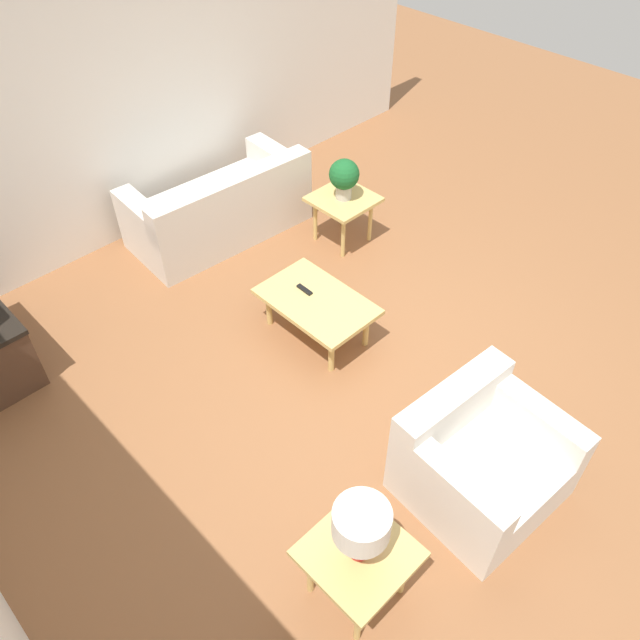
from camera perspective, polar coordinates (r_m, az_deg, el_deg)
ground_plane at (r=5.14m, az=5.11°, el=-4.29°), size 14.00×14.00×0.00m
wall_right at (r=6.34m, az=-16.32°, el=19.40°), size 0.12×7.20×2.70m
sofa at (r=6.40m, az=-9.09°, el=9.98°), size 0.96×1.81×0.77m
armchair at (r=4.35m, az=14.39°, el=-12.29°), size 0.95×1.02×0.76m
coffee_table at (r=5.15m, az=-0.31°, el=1.49°), size 0.96×0.61×0.39m
side_table_plant at (r=6.17m, az=2.14°, el=10.58°), size 0.57×0.57×0.50m
side_table_lamp at (r=3.76m, az=3.52°, el=-20.87°), size 0.57×0.57×0.50m
potted_plant at (r=6.01m, az=2.22°, el=12.99°), size 0.29×0.29×0.40m
table_lamp at (r=3.43m, az=3.80°, el=-18.22°), size 0.31×0.31×0.43m
remote_control at (r=5.20m, az=-1.42°, el=2.79°), size 0.16×0.04×0.02m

